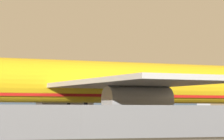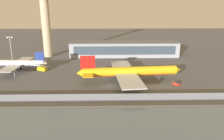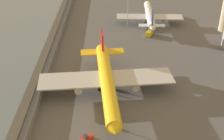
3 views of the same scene
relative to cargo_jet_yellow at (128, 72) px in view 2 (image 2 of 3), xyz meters
name	(u,v)px [view 2 (image 2 of 3)]	position (x,y,z in m)	size (l,w,h in m)	color
ground_plane	(110,86)	(-8.66, -4.86, -5.19)	(500.00, 500.00, 0.00)	#565659
shoreline_seawall	(111,105)	(-8.66, -25.36, -4.94)	(320.00, 3.00, 0.50)	#474238
perimeter_fence	(111,97)	(-8.66, -20.86, -3.81)	(280.00, 0.10, 2.76)	slate
cargo_jet_yellow	(128,72)	(0.00, 0.00, 0.00)	(50.74, 44.20, 13.62)	yellow
passenger_jet_white	(15,63)	(-62.07, 20.91, -1.06)	(37.91, 32.55, 10.84)	white
baggage_tug	(176,84)	(22.02, -5.18, -4.39)	(3.21, 3.52, 1.80)	red
ops_van	(42,69)	(-46.74, 19.34, -3.92)	(5.61, 4.02, 2.48)	yellow
control_tower	(45,18)	(-52.59, 55.80, 22.06)	(11.75, 11.75, 47.96)	#C6B793
terminal_building	(124,49)	(2.16, 56.23, 0.09)	(77.66, 15.16, 10.54)	#9EA3AD
apron_light_mast_apron_west	(12,55)	(-58.45, 9.87, 6.51)	(3.20, 0.40, 20.85)	#A8A8AD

